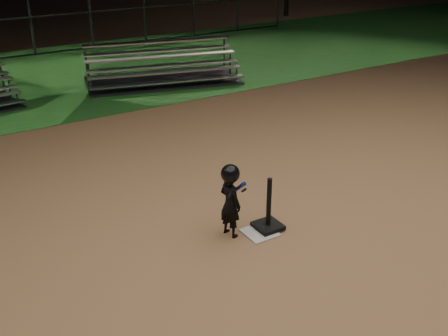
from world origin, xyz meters
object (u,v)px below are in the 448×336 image
Objects in this scene: home_plate at (260,233)px; batting_tee at (268,219)px; bleacher_right at (163,75)px; child_batter at (230,198)px.

batting_tee reaches higher than home_plate.
bleacher_right reaches higher than home_plate.
batting_tee is 0.18× the size of bleacher_right.
bleacher_right reaches higher than batting_tee.
bleacher_right is (2.24, 7.91, 0.20)m from home_plate.
child_batter reaches higher than batting_tee.
child_batter is 0.25× the size of bleacher_right.
bleacher_right is at bearing 74.18° from home_plate.
bleacher_right is (2.07, 7.87, 0.04)m from batting_tee.
batting_tee is at bearing -90.90° from bleacher_right.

